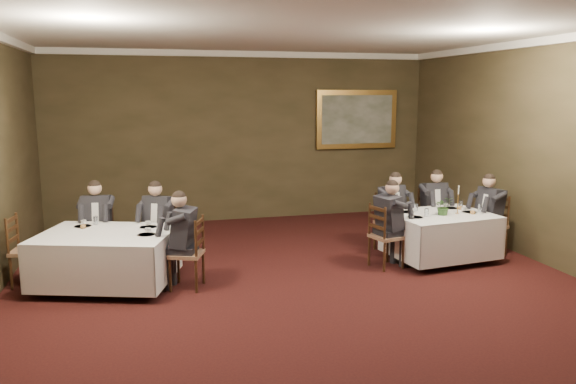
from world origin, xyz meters
name	(u,v)px	position (x,y,z in m)	size (l,w,h in m)	color
ground	(313,301)	(0.00, 0.00, 0.00)	(10.00, 10.00, 0.00)	black
ceiling	(315,22)	(0.00, 0.00, 3.50)	(8.00, 10.00, 0.10)	silver
back_wall	(243,137)	(0.00, 5.00, 1.75)	(8.00, 0.10, 3.50)	#322C19
crown_molding	(315,27)	(0.00, 0.00, 3.44)	(8.00, 10.00, 0.12)	white
table_main	(440,233)	(2.51, 1.21, 0.45)	(1.72, 1.39, 0.67)	#301D0D
table_second	(107,255)	(-2.60, 1.27, 0.45)	(2.13, 1.85, 0.67)	#301D0D
chair_main_backleft	(390,234)	(1.99, 1.97, 0.28)	(0.55, 0.54, 1.00)	#876145
diner_main_backleft	(391,221)	(1.99, 1.96, 0.51)	(0.54, 0.59, 1.35)	black
chair_main_backright	(432,229)	(2.84, 2.07, 0.28)	(0.44, 0.42, 1.00)	#876145
diner_main_backright	(433,217)	(2.84, 2.06, 0.51)	(0.42, 0.48, 1.35)	black
chair_main_endleft	(385,249)	(1.51, 1.09, 0.28)	(0.51, 0.53, 1.00)	#876145
diner_main_endleft	(387,235)	(1.52, 1.09, 0.51)	(0.56, 0.50, 1.35)	black
chair_main_endright	(490,237)	(3.50, 1.33, 0.28)	(0.49, 0.51, 1.00)	#876145
diner_main_endright	(490,224)	(3.49, 1.32, 0.51)	(0.54, 0.48, 1.35)	black
chair_sec_backleft	(99,248)	(-2.77, 2.29, 0.28)	(0.49, 0.47, 1.00)	#876145
diner_sec_backleft	(98,234)	(-2.77, 2.28, 0.51)	(0.45, 0.52, 1.35)	black
chair_sec_backright	(160,249)	(-1.85, 1.99, 0.28)	(0.59, 0.58, 1.00)	#876145
diner_sec_backright	(160,235)	(-1.86, 1.98, 0.51)	(0.58, 0.61, 1.35)	black
chair_sec_endright	(188,268)	(-1.52, 0.91, 0.28)	(0.55, 0.56, 1.00)	#876145
diner_sec_endright	(186,252)	(-1.53, 0.92, 0.51)	(0.59, 0.54, 1.35)	black
chair_sec_endleft	(28,265)	(-3.68, 1.62, 0.28)	(0.48, 0.50, 1.00)	#876145
centerpiece	(444,205)	(2.49, 1.13, 0.92)	(0.28, 0.24, 0.31)	#2D5926
candlestick	(458,203)	(2.77, 1.17, 0.93)	(0.07, 0.07, 0.46)	#BF873A
place_setting_table_main	(409,209)	(2.10, 1.52, 0.80)	(0.33, 0.31, 0.14)	white
place_setting_table_second	(87,223)	(-2.89, 1.80, 0.80)	(0.33, 0.31, 0.14)	white
painting	(357,119)	(2.51, 4.94, 2.09)	(1.84, 0.09, 1.27)	#BE9645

